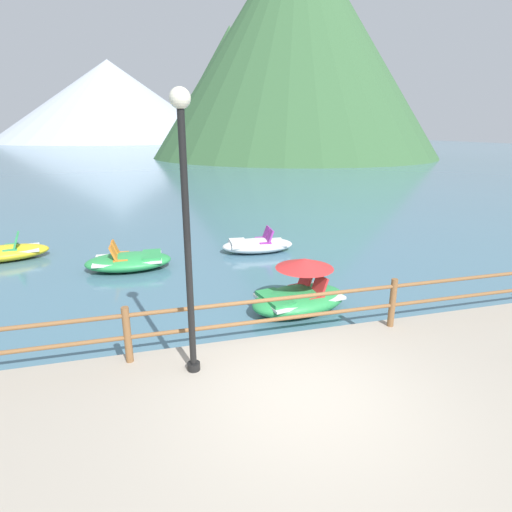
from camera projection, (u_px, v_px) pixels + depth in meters
The scene contains 9 objects.
ground_plane at pixel (162, 169), 42.78m from camera, with size 200.00×200.00×0.00m, color #477084.
dock_railing at pixel (271, 312), 7.05m from camera, with size 23.92×0.12×0.95m.
lamp_post at pixel (186, 213), 5.67m from camera, with size 0.28×0.28×4.11m.
pedal_boat_0 at pixel (129, 261), 12.13m from camera, with size 2.50×1.46×0.83m.
pedal_boat_1 at pixel (300, 294), 9.28m from camera, with size 2.52×1.80×1.24m.
pedal_boat_2 at pixel (257, 245), 13.85m from camera, with size 2.46×1.30×0.81m.
pedal_boat_3 at pixel (4, 253), 12.98m from camera, with size 2.72×1.66×0.82m.
cliff_headland at pixel (285, 52), 59.09m from camera, with size 41.59×41.59×31.11m.
distant_peak at pixel (111, 102), 129.66m from camera, with size 70.86×70.86×24.46m, color #A8B2C1.
Camera 1 is at (-1.94, -4.61, 3.99)m, focal length 28.81 mm.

